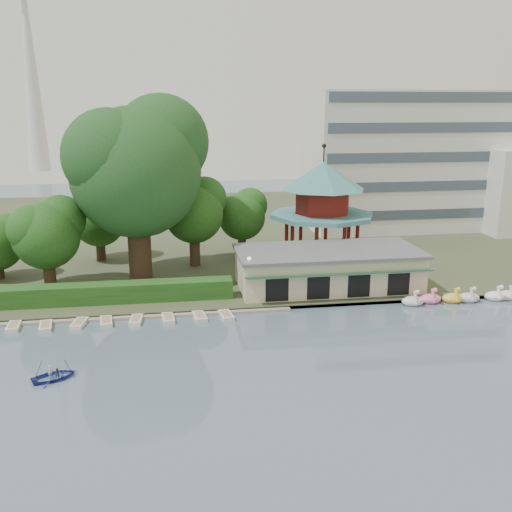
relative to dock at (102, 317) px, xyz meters
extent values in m
plane|color=slate|center=(12.00, -17.20, -0.12)|extent=(220.00, 220.00, 0.00)
cube|color=#424930|center=(12.00, 34.80, 0.08)|extent=(220.00, 70.00, 0.40)
cube|color=gray|center=(12.00, 0.10, 0.03)|extent=(220.00, 0.60, 0.30)
cube|color=gray|center=(0.00, 0.00, 0.00)|extent=(34.00, 1.60, 0.24)
cube|color=beige|center=(22.00, 4.80, 2.08)|extent=(18.00, 8.00, 3.60)
cube|color=#595B5E|center=(22.00, 4.80, 4.03)|extent=(18.60, 8.60, 0.30)
cube|color=#194C2D|center=(22.00, 0.50, 2.88)|extent=(18.00, 1.59, 0.45)
cylinder|color=beige|center=(24.00, 14.80, 0.88)|extent=(10.40, 10.40, 1.20)
cylinder|color=teal|center=(24.00, 14.80, 5.73)|extent=(12.40, 12.40, 0.50)
cylinder|color=maroon|center=(24.00, 14.80, 7.38)|extent=(6.40, 6.40, 2.80)
cone|color=teal|center=(24.00, 14.80, 10.38)|extent=(10.00, 10.00, 3.20)
cylinder|color=black|center=(24.00, 14.80, 12.88)|extent=(0.16, 0.16, 1.80)
cube|color=silver|center=(42.00, 32.80, 10.28)|extent=(30.00, 14.00, 20.00)
cone|color=silver|center=(-30.00, 122.80, 29.88)|extent=(6.00, 6.00, 60.00)
cube|color=#23521A|center=(-3.00, 3.30, 1.18)|extent=(30.00, 2.00, 1.80)
cylinder|color=black|center=(13.50, 1.80, 2.28)|extent=(0.12, 0.12, 4.00)
sphere|color=beige|center=(13.50, 1.80, 4.38)|extent=(0.36, 0.36, 0.36)
cylinder|color=#3A281C|center=(3.00, 10.80, 4.83)|extent=(2.43, 2.43, 9.11)
sphere|color=#204A1F|center=(3.00, 10.80, 11.58)|extent=(13.49, 13.49, 13.49)
sphere|color=#204A1F|center=(5.70, 12.82, 14.49)|extent=(10.11, 10.11, 10.11)
sphere|color=#204A1F|center=(0.64, 9.45, 13.40)|extent=(9.44, 9.44, 9.44)
cylinder|color=#3A281C|center=(-6.00, 8.80, 2.45)|extent=(1.21, 1.21, 4.35)
sphere|color=#23521A|center=(-6.00, 8.80, 5.67)|extent=(6.72, 6.72, 6.72)
sphere|color=#23521A|center=(-4.66, 9.81, 7.06)|extent=(5.04, 5.04, 5.04)
sphere|color=#23521A|center=(-7.18, 8.13, 6.54)|extent=(4.70, 4.70, 4.70)
sphere|color=#23521A|center=(-10.87, 13.65, 5.04)|extent=(4.23, 4.23, 4.23)
cylinder|color=#3A281C|center=(9.00, 14.80, 2.73)|extent=(1.21, 1.21, 4.89)
sphere|color=#23521A|center=(9.00, 14.80, 6.34)|extent=(6.73, 6.73, 6.73)
sphere|color=#23521A|center=(10.35, 15.81, 7.91)|extent=(5.04, 5.04, 5.04)
sphere|color=#23521A|center=(7.82, 14.13, 7.32)|extent=(4.71, 4.71, 4.71)
cylinder|color=#3A281C|center=(15.00, 18.80, 2.21)|extent=(1.04, 1.04, 3.87)
sphere|color=#23521A|center=(15.00, 18.80, 5.08)|extent=(5.76, 5.76, 5.76)
sphere|color=#23521A|center=(16.15, 19.66, 6.32)|extent=(4.32, 4.32, 4.32)
sphere|color=#23521A|center=(13.99, 18.22, 5.85)|extent=(4.03, 4.03, 4.03)
cylinder|color=#3A281C|center=(-2.00, 18.80, 2.21)|extent=(1.10, 1.10, 3.87)
sphere|color=#23521A|center=(-2.00, 18.80, 5.07)|extent=(6.09, 6.09, 6.09)
sphere|color=#23521A|center=(-0.78, 19.71, 6.31)|extent=(4.57, 4.57, 4.57)
sphere|color=#23521A|center=(-3.07, 18.19, 5.85)|extent=(4.26, 4.26, 4.26)
ellipsoid|color=silver|center=(28.86, -0.78, 0.23)|extent=(2.16, 1.44, 0.99)
cylinder|color=silver|center=(28.86, -1.33, 0.78)|extent=(0.26, 0.79, 1.29)
sphere|color=silver|center=(28.86, -1.63, 1.43)|extent=(0.44, 0.44, 0.44)
ellipsoid|color=pink|center=(30.79, -0.42, 0.23)|extent=(2.16, 1.44, 0.99)
cylinder|color=pink|center=(30.79, -0.97, 0.78)|extent=(0.26, 0.79, 1.29)
sphere|color=pink|center=(30.79, -1.27, 1.43)|extent=(0.44, 0.44, 0.44)
ellipsoid|color=yellow|center=(33.05, -0.57, 0.23)|extent=(2.16, 1.44, 0.99)
cylinder|color=yellow|center=(33.05, -1.12, 0.78)|extent=(0.26, 0.79, 1.29)
sphere|color=yellow|center=(33.05, -1.42, 1.43)|extent=(0.44, 0.44, 0.44)
ellipsoid|color=silver|center=(34.61, -0.66, 0.23)|extent=(2.16, 1.44, 0.99)
cylinder|color=silver|center=(34.61, -1.21, 0.78)|extent=(0.26, 0.79, 1.29)
sphere|color=silver|center=(34.61, -1.51, 1.43)|extent=(0.44, 0.44, 0.44)
ellipsoid|color=white|center=(37.45, -0.59, 0.23)|extent=(2.16, 1.44, 0.99)
cylinder|color=white|center=(37.45, -1.14, 0.78)|extent=(0.26, 0.79, 1.29)
sphere|color=white|center=(37.45, -1.44, 1.43)|extent=(0.44, 0.44, 0.44)
ellipsoid|color=silver|center=(38.75, -0.60, 0.23)|extent=(2.16, 1.44, 0.99)
cylinder|color=silver|center=(38.75, -1.15, 0.78)|extent=(0.26, 0.79, 1.29)
cube|color=silver|center=(-7.21, -1.21, 0.06)|extent=(1.13, 2.35, 0.36)
cube|color=silver|center=(-4.53, -1.59, 0.06)|extent=(1.29, 2.41, 0.36)
cube|color=silver|center=(-1.80, -1.33, 0.06)|extent=(1.37, 2.43, 0.36)
cube|color=silver|center=(0.47, -1.30, 0.06)|extent=(1.26, 2.40, 0.36)
cube|color=silver|center=(3.03, -1.30, 0.06)|extent=(1.20, 2.38, 0.36)
cube|color=silver|center=(5.82, -1.34, 0.06)|extent=(1.18, 2.37, 0.36)
cube|color=silver|center=(8.60, -1.27, 0.06)|extent=(1.30, 2.41, 0.36)
cube|color=silver|center=(10.96, -1.36, 0.06)|extent=(1.32, 2.42, 0.36)
imported|color=#2C399D|center=(-2.06, -11.38, 0.32)|extent=(5.08, 4.45, 0.88)
imported|color=silver|center=(-2.36, -11.18, 0.40)|extent=(0.36, 0.30, 0.83)
imported|color=#2E3547|center=(-1.76, -11.58, 0.38)|extent=(0.48, 0.43, 0.81)
cylinder|color=#3A281C|center=(-3.26, -11.38, 0.23)|extent=(0.94, 0.29, 2.01)
cylinder|color=#3A281C|center=(-0.86, -11.38, 0.23)|extent=(0.94, 0.29, 2.01)
camera|label=1|loc=(6.34, -49.16, 18.38)|focal=40.00mm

